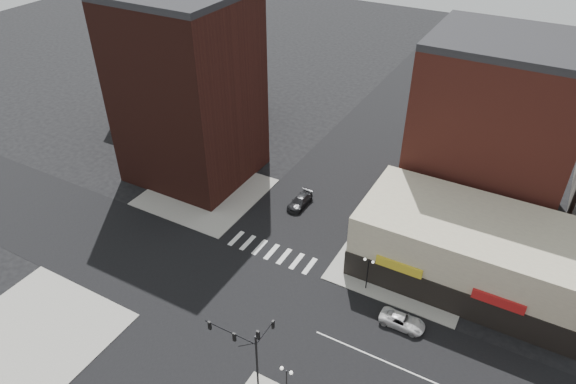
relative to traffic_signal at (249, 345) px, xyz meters
The scene contains 15 objects.
ground 11.76m from the traffic_signal, 132.74° to the left, with size 240.00×240.00×0.00m, color black.
road_ew 11.76m from the traffic_signal, 132.74° to the left, with size 200.00×14.00×0.02m, color black.
road_ns 11.76m from the traffic_signal, 132.74° to the left, with size 14.00×200.00×0.02m, color black.
sidewalk_nw 31.55m from the traffic_signal, 134.23° to the left, with size 15.00×15.00×0.12m, color gray.
sidewalk_ne 23.99m from the traffic_signal, 71.98° to the left, with size 15.00×15.00×0.12m, color gray.
sidewalk_sw 23.26m from the traffic_signal, 162.94° to the right, with size 15.00×15.00×0.12m, color gray.
building_nw 37.93m from the traffic_signal, 134.90° to the left, with size 16.00×15.00×25.00m, color #361611.
building_nw_low 57.36m from the traffic_signal, 133.17° to the left, with size 20.00×18.00×12.00m, color #361611.
building_ne_midrise 39.60m from the traffic_signal, 72.51° to the left, with size 18.00×15.00×22.00m, color maroon.
building_ne_row 26.71m from the traffic_signal, 58.92° to the left, with size 24.20×12.20×8.00m.
traffic_signal is the anchor object (origin of this frame).
street_lamp_se_a 4.12m from the traffic_signal, ahead, with size 1.22×0.32×4.16m.
street_lamp_ne 16.62m from the traffic_signal, 73.25° to the left, with size 1.22×0.32×4.16m.
white_suv 16.75m from the traffic_signal, 52.30° to the left, with size 2.12×4.60×1.28m, color silver.
dark_sedan_north 27.73m from the traffic_signal, 108.72° to the left, with size 1.92×4.73×1.37m, color black.
Camera 1 is at (24.09, -31.24, 40.79)m, focal length 32.00 mm.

